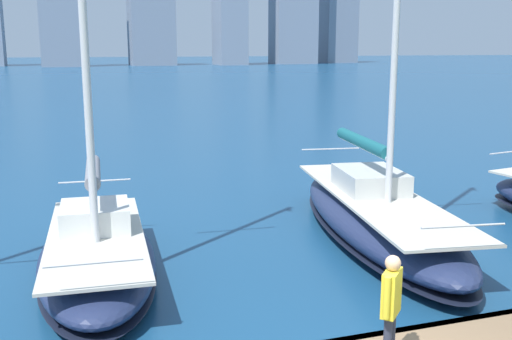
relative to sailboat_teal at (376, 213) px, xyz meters
name	(u,v)px	position (x,y,z in m)	size (l,w,h in m)	color
sailboat_teal	(376,213)	(0.00, 0.00, 0.00)	(3.97, 9.71, 12.52)	navy
sailboat_grey	(97,249)	(6.99, 0.49, -0.05)	(2.85, 6.96, 12.16)	navy
person_yellow_shirt	(391,300)	(3.51, 6.55, 0.86)	(0.44, 0.44, 1.58)	#2D3347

